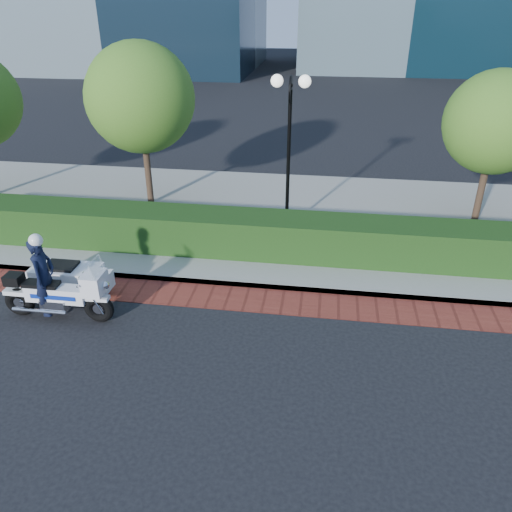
# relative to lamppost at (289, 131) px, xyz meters

# --- Properties ---
(ground) EXTENTS (120.00, 120.00, 0.00)m
(ground) POSITION_rel_lamppost_xyz_m (-1.00, -5.20, -2.96)
(ground) COLOR black
(ground) RESTS_ON ground
(brick_strip) EXTENTS (60.00, 1.00, 0.01)m
(brick_strip) POSITION_rel_lamppost_xyz_m (-1.00, -3.70, -2.95)
(brick_strip) COLOR maroon
(brick_strip) RESTS_ON ground
(sidewalk) EXTENTS (60.00, 8.00, 0.15)m
(sidewalk) POSITION_rel_lamppost_xyz_m (-1.00, 0.80, -2.88)
(sidewalk) COLOR gray
(sidewalk) RESTS_ON ground
(hedge_main) EXTENTS (18.00, 1.20, 1.00)m
(hedge_main) POSITION_rel_lamppost_xyz_m (-1.00, -1.60, -2.31)
(hedge_main) COLOR #143411
(hedge_main) RESTS_ON sidewalk
(lamppost) EXTENTS (1.02, 0.70, 4.21)m
(lamppost) POSITION_rel_lamppost_xyz_m (0.00, 0.00, 0.00)
(lamppost) COLOR black
(lamppost) RESTS_ON sidewalk
(tree_b) EXTENTS (3.20, 3.20, 4.89)m
(tree_b) POSITION_rel_lamppost_xyz_m (-4.50, 1.30, 0.48)
(tree_b) COLOR #332319
(tree_b) RESTS_ON sidewalk
(tree_c) EXTENTS (2.80, 2.80, 4.30)m
(tree_c) POSITION_rel_lamppost_xyz_m (5.50, 1.30, 0.09)
(tree_c) COLOR #332319
(tree_c) RESTS_ON sidewalk
(police_motorcycle) EXTENTS (2.43, 1.70, 1.97)m
(police_motorcycle) POSITION_rel_lamppost_xyz_m (-4.47, -4.63, -2.29)
(police_motorcycle) COLOR black
(police_motorcycle) RESTS_ON ground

